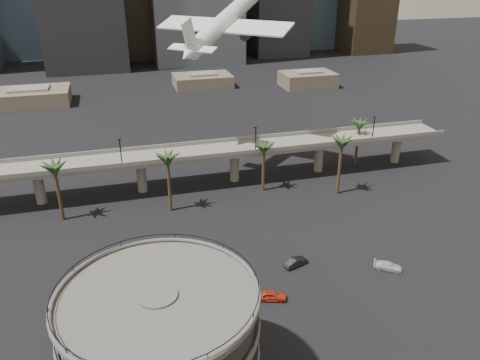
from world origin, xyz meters
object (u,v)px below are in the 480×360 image
object	(u,v)px
airborne_jet	(224,22)
car_c	(388,266)
car_b	(296,262)
car_a	(271,295)
parking_ramp	(162,340)
overpass	(188,157)

from	to	relation	value
airborne_jet	car_c	size ratio (longest dim) A/B	6.43
airborne_jet	car_b	bearing A→B (deg)	-137.12
car_a	car_b	size ratio (longest dim) A/B	1.04
parking_ramp	car_c	size ratio (longest dim) A/B	4.64
overpass	airborne_jet	bearing A→B (deg)	47.26
car_b	parking_ramp	bearing A→B (deg)	112.21
car_c	parking_ramp	bearing A→B (deg)	145.90
car_b	car_c	xyz separation A→B (m)	(14.94, -5.29, -0.05)
airborne_jet	car_c	xyz separation A→B (m)	(15.14, -55.33, -34.67)
car_a	car_c	xyz separation A→B (m)	(22.00, 2.22, -0.11)
airborne_jet	car_c	distance (m)	67.03
overpass	car_b	distance (m)	39.47
parking_ramp	overpass	distance (m)	60.46
car_b	car_c	bearing A→B (deg)	-128.36
car_a	parking_ramp	bearing A→B (deg)	145.92
airborne_jet	car_b	world-z (taller)	airborne_jet
overpass	car_b	size ratio (longest dim) A/B	28.63
airborne_jet	car_b	xyz separation A→B (m)	(0.20, -50.04, -34.62)
car_c	overpass	bearing A→B (deg)	66.15
parking_ramp	car_a	bearing A→B (deg)	38.59
overpass	car_a	distance (m)	45.20
airborne_jet	car_a	size ratio (longest dim) A/B	6.51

